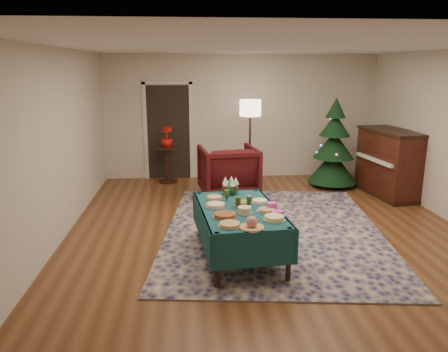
{
  "coord_description": "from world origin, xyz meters",
  "views": [
    {
      "loc": [
        -1.16,
        -6.1,
        2.43
      ],
      "look_at": [
        -0.64,
        0.19,
        0.84
      ],
      "focal_mm": 35.0,
      "sensor_mm": 36.0,
      "label": 1
    }
  ],
  "objects": [
    {
      "name": "platter_7",
      "position": [
        -0.49,
        -0.73,
        0.7
      ],
      "size": [
        0.23,
        0.23,
        0.06
      ],
      "color": "silver",
      "rests_on": "buffet_table"
    },
    {
      "name": "potted_plant",
      "position": [
        -1.63,
        3.1,
        0.89
      ],
      "size": [
        0.25,
        0.44,
        0.25
      ],
      "primitive_type": "imported",
      "color": "red",
      "rests_on": "side_table"
    },
    {
      "name": "goblet_0",
      "position": [
        -0.66,
        -0.5,
        0.75
      ],
      "size": [
        0.07,
        0.07,
        0.16
      ],
      "color": "#2D471E",
      "rests_on": "buffet_table"
    },
    {
      "name": "platter_4",
      "position": [
        -0.49,
        -1.04,
        0.71
      ],
      "size": [
        0.19,
        0.19,
        0.09
      ],
      "color": "silver",
      "rests_on": "buffet_table"
    },
    {
      "name": "platter_6",
      "position": [
        -0.83,
        -0.73,
        0.69
      ],
      "size": [
        0.28,
        0.28,
        0.05
      ],
      "color": "silver",
      "rests_on": "buffet_table"
    },
    {
      "name": "platter_5",
      "position": [
        -0.21,
        -0.97,
        0.68
      ],
      "size": [
        0.24,
        0.24,
        0.04
      ],
      "color": "silver",
      "rests_on": "buffet_table"
    },
    {
      "name": "christmas_tree",
      "position": [
        1.81,
        2.53,
        0.83
      ],
      "size": [
        1.06,
        1.06,
        1.84
      ],
      "color": "black",
      "rests_on": "ground"
    },
    {
      "name": "goblet_1",
      "position": [
        -0.4,
        -0.79,
        0.75
      ],
      "size": [
        0.07,
        0.07,
        0.16
      ],
      "color": "#2D471E",
      "rests_on": "buffet_table"
    },
    {
      "name": "doorway",
      "position": [
        -1.6,
        3.48,
        1.1
      ],
      "size": [
        1.08,
        0.04,
        2.16
      ],
      "color": "black",
      "rests_on": "ground"
    },
    {
      "name": "side_table",
      "position": [
        -1.63,
        3.1,
        0.37
      ],
      "size": [
        0.43,
        0.43,
        0.77
      ],
      "color": "black",
      "rests_on": "ground"
    },
    {
      "name": "platter_1",
      "position": [
        -0.47,
        -1.53,
        0.72
      ],
      "size": [
        0.29,
        0.29,
        0.14
      ],
      "color": "silver",
      "rests_on": "buffet_table"
    },
    {
      "name": "napkin_stack",
      "position": [
        -0.1,
        -1.05,
        0.68
      ],
      "size": [
        0.15,
        0.15,
        0.04
      ],
      "primitive_type": "cube",
      "rotation": [
        0.0,
        0.0,
        0.1
      ],
      "color": "#E13EB0",
      "rests_on": "buffet_table"
    },
    {
      "name": "platter_9",
      "position": [
        -0.82,
        -0.38,
        0.68
      ],
      "size": [
        0.24,
        0.24,
        0.04
      ],
      "color": "silver",
      "rests_on": "buffet_table"
    },
    {
      "name": "centerpiece",
      "position": [
        -0.59,
        -0.16,
        0.78
      ],
      "size": [
        0.24,
        0.24,
        0.28
      ],
      "color": "#1E4C1E",
      "rests_on": "buffet_table"
    },
    {
      "name": "platter_0",
      "position": [
        -0.71,
        -1.45,
        0.69
      ],
      "size": [
        0.28,
        0.28,
        0.04
      ],
      "color": "silver",
      "rests_on": "buffet_table"
    },
    {
      "name": "gift_box",
      "position": [
        -0.13,
        -0.88,
        0.71
      ],
      "size": [
        0.12,
        0.12,
        0.09
      ],
      "primitive_type": "cube",
      "rotation": [
        0.0,
        0.0,
        0.1
      ],
      "color": "#ED42BE",
      "rests_on": "buffet_table"
    },
    {
      "name": "rug",
      "position": [
        0.1,
        0.07,
        0.01
      ],
      "size": [
        3.66,
        4.54,
        0.02
      ],
      "primitive_type": "cube",
      "rotation": [
        0.0,
        0.0,
        -0.12
      ],
      "color": "#131245",
      "rests_on": "ground"
    },
    {
      "name": "platter_3",
      "position": [
        -0.74,
        -1.13,
        0.69
      ],
      "size": [
        0.31,
        0.31,
        0.05
      ],
      "color": "silver",
      "rests_on": "buffet_table"
    },
    {
      "name": "platter_2",
      "position": [
        -0.17,
        -1.29,
        0.69
      ],
      "size": [
        0.27,
        0.27,
        0.06
      ],
      "color": "silver",
      "rests_on": "buffet_table"
    },
    {
      "name": "floor_lamp",
      "position": [
        0.09,
        2.66,
        1.52
      ],
      "size": [
        0.43,
        0.43,
        1.79
      ],
      "color": "#A57F3F",
      "rests_on": "ground"
    },
    {
      "name": "goblet_2",
      "position": [
        -0.55,
        -0.82,
        0.75
      ],
      "size": [
        0.07,
        0.07,
        0.16
      ],
      "color": "#2D471E",
      "rests_on": "buffet_table"
    },
    {
      "name": "platter_8",
      "position": [
        -0.23,
        -0.59,
        0.68
      ],
      "size": [
        0.23,
        0.23,
        0.04
      ],
      "color": "silver",
      "rests_on": "buffet_table"
    },
    {
      "name": "piano",
      "position": [
        2.67,
        1.79,
        0.62
      ],
      "size": [
        0.86,
        1.55,
        1.27
      ],
      "color": "black",
      "rests_on": "ground"
    },
    {
      "name": "buffet_table",
      "position": [
        -0.53,
        -0.83,
        0.53
      ],
      "size": [
        1.16,
        1.8,
        0.67
      ],
      "color": "black",
      "rests_on": "ground"
    },
    {
      "name": "armchair",
      "position": [
        -0.42,
        2.0,
        0.53
      ],
      "size": [
        1.17,
        1.11,
        1.07
      ],
      "primitive_type": "imported",
      "rotation": [
        0.0,
        0.0,
        3.28
      ],
      "color": "#400D0F",
      "rests_on": "ground"
    },
    {
      "name": "room_shell",
      "position": [
        0.0,
        0.0,
        1.35
      ],
      "size": [
        7.0,
        7.0,
        7.0
      ],
      "color": "#593319",
      "rests_on": "ground"
    }
  ]
}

